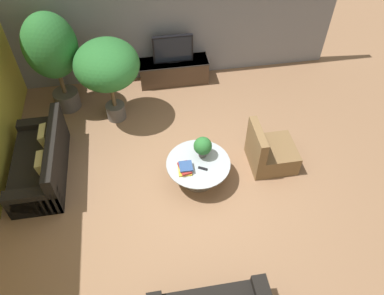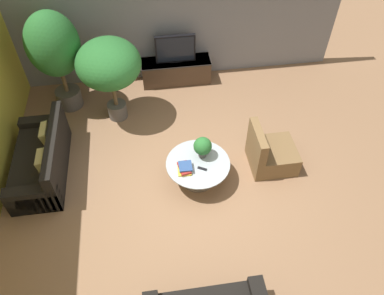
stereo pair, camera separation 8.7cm
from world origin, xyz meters
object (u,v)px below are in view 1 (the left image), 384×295
Objects in this scene: potted_palm_tall at (52,50)px; potted_palm_corner at (107,66)px; coffee_table at (198,168)px; armchair_wicker at (270,153)px; couch_by_wall at (42,163)px; potted_plant_tabletop at (203,146)px; media_console at (174,71)px; television at (173,49)px.

potted_palm_tall is 1.21× the size of potted_palm_corner.
potted_palm_corner reaches higher than coffee_table.
couch_by_wall is at bearing 84.17° from armchair_wicker.
potted_plant_tabletop is at bearing 81.41° from couch_by_wall.
coffee_table is at bearing -89.11° from media_console.
armchair_wicker is at bearing -32.09° from potted_palm_corner.
armchair_wicker is at bearing -62.95° from television.
coffee_table is 2.74m from couch_by_wall.
television is (0.00, -0.00, 0.56)m from media_console.
couch_by_wall is (-2.63, -2.29, -0.56)m from television.
media_console is at bearing 27.04° from armchair_wicker.
couch_by_wall is (-2.68, 0.58, -0.02)m from coffee_table.
media_console is 1.80× the size of television.
coffee_table is 0.40m from potted_plant_tabletop.
television is at bearing 131.01° from couch_by_wall.
media_console is 2.87m from coffee_table.
potted_plant_tabletop is at bearing -86.92° from television.
potted_palm_corner is at bearing 130.80° from potted_plant_tabletop.
armchair_wicker is 0.41× the size of potted_palm_tall.
potted_palm_tall reaches higher than armchair_wicker.
television is 0.47× the size of couch_by_wall.
media_console is 1.41× the size of coffee_table.
armchair_wicker reaches higher than media_console.
coffee_table is at bearing 97.08° from armchair_wicker.
potted_plant_tabletop is (1.47, -1.71, -0.59)m from potted_palm_corner.
couch_by_wall is 2.84m from potted_plant_tabletop.
television is 1.71m from potted_palm_corner.
potted_palm_corner is at bearing 134.57° from couch_by_wall.
television is 3.08m from armchair_wicker.
potted_palm_tall reaches higher than couch_by_wall.
armchair_wicker is at bearing -62.96° from media_console.
television is at bearing 93.08° from potted_plant_tabletop.
potted_palm_tall is at bearing 170.25° from couch_by_wall.
television reaches higher than potted_plant_tabletop.
media_console is 1.93m from potted_palm_corner.
potted_palm_tall is (0.31, 1.80, 1.09)m from couch_by_wall.
television is 0.49× the size of potted_palm_corner.
television reaches higher than coffee_table.
potted_palm_tall is (-2.32, -0.50, 1.09)m from media_console.
media_console is at bearing 12.03° from potted_palm_tall.
potted_palm_corner is (-2.71, 1.70, 0.98)m from armchair_wicker.
media_console is at bearing 90.00° from television.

